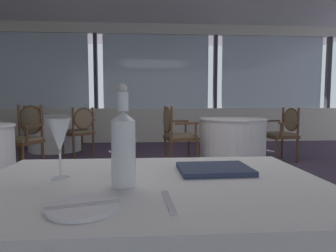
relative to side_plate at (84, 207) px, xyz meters
name	(u,v)px	position (x,y,z in m)	size (l,w,h in m)	color
ground_plane	(169,200)	(0.37, 2.18, -0.75)	(15.17, 15.17, 0.00)	#47384C
window_wall_far	(156,96)	(0.37, 6.56, 0.41)	(9.52, 0.14, 2.92)	silver
side_plate	(84,207)	(0.00, 0.00, 0.00)	(0.19, 0.19, 0.01)	white
butter_knife	(83,205)	(0.00, 0.00, 0.01)	(0.19, 0.02, 0.00)	silver
dinner_fork	(169,202)	(0.22, 0.03, 0.00)	(0.19, 0.02, 0.00)	silver
water_bottle	(123,146)	(0.09, 0.19, 0.13)	(0.08, 0.08, 0.33)	white
wine_glass	(59,137)	(-0.14, 0.30, 0.14)	(0.08, 0.08, 0.21)	white
water_tumbler	(126,164)	(0.08, 0.36, 0.03)	(0.07, 0.07, 0.07)	white
menu_book	(214,169)	(0.42, 0.36, 0.01)	(0.27, 0.21, 0.02)	#2D3856
dining_chair_0_0	(25,132)	(-1.64, 3.63, -0.19)	(0.63, 0.59, 0.97)	brown
background_table_1	(232,141)	(1.54, 3.87, -0.38)	(1.08, 1.08, 0.75)	white
dining_chair_1_0	(175,131)	(0.59, 3.70, -0.19)	(0.54, 0.59, 0.95)	brown
dining_chair_1_1	(284,130)	(2.48, 4.04, -0.21)	(0.54, 0.59, 0.92)	brown
background_table_3	(56,132)	(-1.76, 5.43, -0.38)	(1.12, 1.12, 0.75)	white
dining_chair_3_0	(36,122)	(-2.43, 6.15, -0.20)	(0.66, 0.66, 0.93)	brown
dining_chair_3_1	(80,128)	(-1.10, 4.71, -0.21)	(0.66, 0.66, 0.91)	brown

